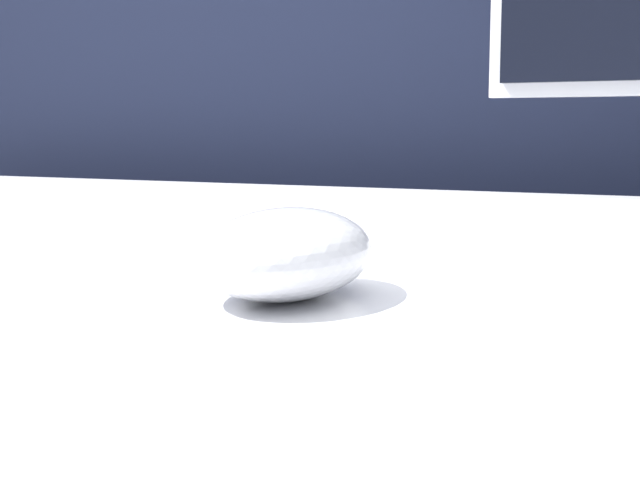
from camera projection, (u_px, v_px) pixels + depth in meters
name	position (u px, v px, depth m)	size (l,w,h in m)	color
partition_panel	(607.00, 328.00, 1.09)	(5.00, 0.03, 1.15)	black
computer_mouse_near	(287.00, 253.00, 0.37)	(0.08, 0.11, 0.04)	silver
keyboard	(450.00, 221.00, 0.57)	(0.47, 0.19, 0.02)	white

